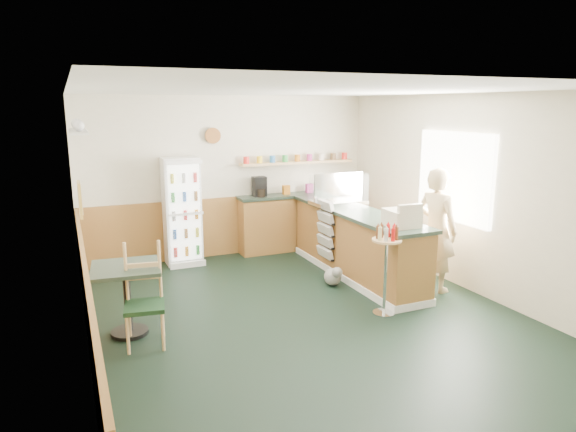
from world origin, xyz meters
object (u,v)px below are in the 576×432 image
cafe_table (127,287)px  condiment_stand (386,256)px  display_case (339,189)px  shopkeeper (436,230)px  cash_register (401,218)px  cafe_chair (143,292)px  drinks_fridge (182,212)px

cafe_table → condiment_stand: bearing=-12.7°
display_case → shopkeeper: 1.72m
display_case → shopkeeper: size_ratio=0.49×
cash_register → cafe_chair: (-3.26, 0.08, -0.54)m
display_case → shopkeeper: shopkeeper is taller
cash_register → shopkeeper: bearing=15.6°
condiment_stand → cash_register: bearing=36.3°
cafe_table → cafe_chair: (0.14, -0.27, 0.02)m
cash_register → cafe_table: 3.46m
display_case → condiment_stand: size_ratio=0.76×
condiment_stand → shopkeeper: bearing=22.4°
cash_register → shopkeeper: (0.70, 0.15, -0.26)m
cafe_table → display_case: bearing=21.1°
cafe_chair → cash_register: bearing=8.0°
display_case → shopkeeper: (0.70, -1.52, -0.39)m
condiment_stand → display_case: bearing=77.8°
shopkeeper → cafe_chair: size_ratio=1.55×
display_case → cash_register: size_ratio=2.14×
drinks_fridge → display_case: size_ratio=2.03×
cash_register → condiment_stand: (-0.43, -0.32, -0.37)m
drinks_fridge → cafe_table: drinks_fridge is taller
shopkeeper → cash_register: bearing=86.3°
drinks_fridge → cafe_chair: 2.88m
drinks_fridge → cafe_table: bearing=-115.5°
cash_register → cafe_chair: cash_register is taller
drinks_fridge → display_case: 2.53m
display_case → cafe_chair: bearing=-154.1°
display_case → condiment_stand: 2.09m
drinks_fridge → display_case: drinks_fridge is taller
cash_register → drinks_fridge: bearing=132.6°
shopkeeper → cafe_table: bearing=71.4°
display_case → cash_register: (-0.00, -1.67, -0.13)m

